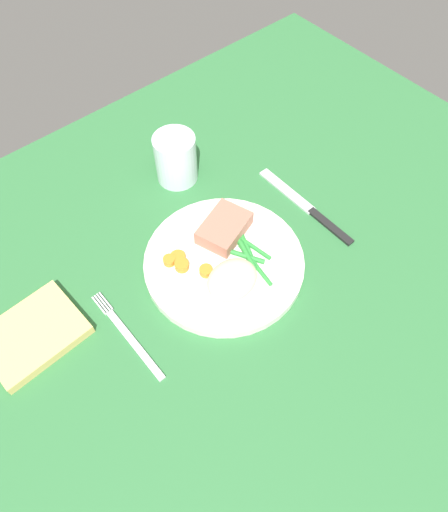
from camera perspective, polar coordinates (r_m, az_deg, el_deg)
dining_table at (r=72.23cm, az=-0.02°, el=-2.79°), size 120.00×90.00×2.00cm
dinner_plate at (r=71.67cm, az=-0.00°, el=-0.80°), size 24.25×24.25×1.60cm
meat_portion at (r=72.87cm, az=0.02°, el=3.41°), size 9.65×8.15×2.54cm
mashed_potatoes at (r=66.76cm, az=0.99°, el=-2.88°), size 7.68×6.21×4.09cm
carrot_slices at (r=70.25cm, az=-4.89°, el=-0.90°), size 4.94×6.87×1.19cm
green_beans at (r=71.45cm, az=2.72°, el=0.53°), size 5.17×11.32×0.87cm
fork at (r=67.92cm, az=-11.55°, el=-9.37°), size 1.44×16.60×0.40cm
knife at (r=80.09cm, az=9.99°, el=5.80°), size 1.70×20.50×0.64cm
water_glass at (r=81.56cm, az=-5.80°, el=11.31°), size 7.04×7.04×8.66cm
napkin at (r=71.08cm, az=-22.03°, el=-8.73°), size 13.63×10.97×1.59cm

